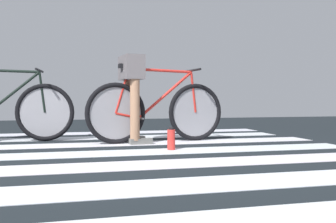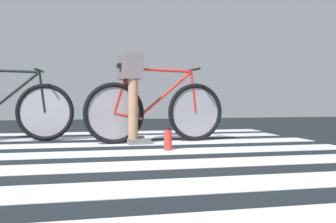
# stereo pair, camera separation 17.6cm
# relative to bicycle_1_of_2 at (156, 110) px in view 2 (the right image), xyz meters

# --- Properties ---
(ground) EXTENTS (18.00, 14.00, 0.02)m
(ground) POSITION_rel_bicycle_1_of_2_xyz_m (-0.69, -1.36, -0.40)
(ground) COLOR black
(crosswalk_markings) EXTENTS (5.33, 5.75, 0.00)m
(crosswalk_markings) POSITION_rel_bicycle_1_of_2_xyz_m (-0.64, -1.20, -0.38)
(crosswalk_markings) COLOR silver
(crosswalk_markings) RESTS_ON ground
(bicycle_1_of_2) EXTENTS (1.73, 0.52, 0.93)m
(bicycle_1_of_2) POSITION_rel_bicycle_1_of_2_xyz_m (0.00, 0.00, 0.00)
(bicycle_1_of_2) COLOR black
(bicycle_1_of_2) RESTS_ON ground
(cyclist_1_of_2) EXTENTS (0.35, 0.43, 1.03)m
(cyclist_1_of_2) POSITION_rel_bicycle_1_of_2_xyz_m (-0.31, -0.04, 0.28)
(cyclist_1_of_2) COLOR #A87A5B
(cyclist_1_of_2) RESTS_ON ground
(bicycle_2_of_2) EXTENTS (1.73, 0.52, 0.93)m
(bicycle_2_of_2) POSITION_rel_bicycle_1_of_2_xyz_m (-1.83, 0.54, 0.00)
(bicycle_2_of_2) COLOR black
(bicycle_2_of_2) RESTS_ON ground
(water_bottle) EXTENTS (0.08, 0.08, 0.24)m
(water_bottle) POSITION_rel_bicycle_1_of_2_xyz_m (-0.02, -0.74, -0.27)
(water_bottle) COLOR red
(water_bottle) RESTS_ON ground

